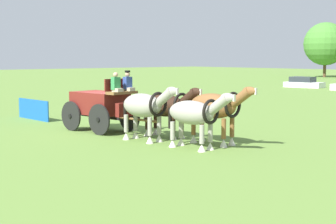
# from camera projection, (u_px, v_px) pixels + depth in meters

# --- Properties ---
(ground_plane) EXTENTS (220.00, 220.00, 0.00)m
(ground_plane) POSITION_uv_depth(u_px,v_px,m) (100.00, 131.00, 23.64)
(ground_plane) COLOR olive
(show_wagon) EXTENTS (5.64, 2.26, 2.82)m
(show_wagon) POSITION_uv_depth(u_px,v_px,m) (102.00, 104.00, 23.39)
(show_wagon) COLOR maroon
(show_wagon) RESTS_ON ground
(draft_horse_rear_near) EXTENTS (3.23, 1.21, 2.19)m
(draft_horse_rear_near) POSITION_uv_depth(u_px,v_px,m) (167.00, 106.00, 21.54)
(draft_horse_rear_near) COLOR #331E14
(draft_horse_rear_near) RESTS_ON ground
(draft_horse_rear_off) EXTENTS (3.03, 1.20, 2.28)m
(draft_horse_rear_off) POSITION_uv_depth(u_px,v_px,m) (145.00, 107.00, 20.58)
(draft_horse_rear_off) COLOR #9E998E
(draft_horse_rear_off) RESTS_ON ground
(draft_horse_lead_near) EXTENTS (3.17, 1.23, 2.33)m
(draft_horse_lead_near) POSITION_uv_depth(u_px,v_px,m) (215.00, 108.00, 19.78)
(draft_horse_lead_near) COLOR brown
(draft_horse_lead_near) RESTS_ON ground
(draft_horse_lead_off) EXTENTS (3.09, 1.14, 2.16)m
(draft_horse_lead_off) POSITION_uv_depth(u_px,v_px,m) (194.00, 114.00, 18.83)
(draft_horse_lead_off) COLOR #9E998E
(draft_horse_lead_off) RESTS_ON ground
(parked_vehicle_a) EXTENTS (4.44, 2.64, 1.19)m
(parked_vehicle_a) POSITION_uv_depth(u_px,v_px,m) (304.00, 83.00, 56.74)
(parked_vehicle_a) COLOR white
(parked_vehicle_a) RESTS_ON ground
(tree_a) EXTENTS (7.14, 7.14, 9.11)m
(tree_a) POSITION_uv_depth(u_px,v_px,m) (325.00, 44.00, 84.40)
(tree_a) COLOR brown
(tree_a) RESTS_ON ground
(sponsor_banner) EXTENTS (3.20, 0.20, 1.10)m
(sponsor_banner) POSITION_uv_depth(u_px,v_px,m) (33.00, 110.00, 27.76)
(sponsor_banner) COLOR #1959B2
(sponsor_banner) RESTS_ON ground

